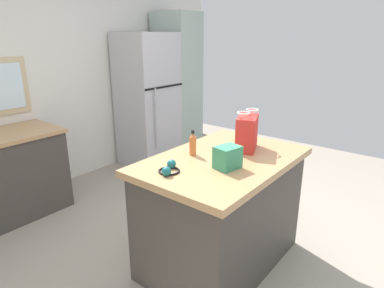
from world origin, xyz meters
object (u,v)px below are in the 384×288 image
Objects in this scene: tall_cabinet at (177,85)px; shopping_bag at (247,133)px; bottle at (193,144)px; ear_defenders at (169,169)px; kitchen_island at (221,211)px; small_box at (228,157)px; refrigerator at (148,100)px.

shopping_bag is at bearing -127.12° from tall_cabinet.
tall_cabinet is at bearing 52.88° from shopping_bag.
ear_defenders is at bearing -167.09° from bottle.
kitchen_island is 0.67m from ear_defenders.
ear_defenders is at bearing 138.59° from small_box.
shopping_bag is 1.88× the size of small_box.
refrigerator is 2.63m from ear_defenders.
small_box reaches higher than ear_defenders.
kitchen_island is 0.57m from small_box.
kitchen_island is 2.52m from refrigerator.
kitchen_island is 0.63× the size of tall_cabinet.
tall_cabinet is 3.06m from small_box.
bottle is (-2.01, -1.90, -0.06)m from tall_cabinet.
bottle is at bearing 146.01° from shopping_bag.
refrigerator is at bearing -179.98° from tall_cabinet.
tall_cabinet is 12.46× the size of small_box.
ear_defenders is (-0.37, -0.08, -0.07)m from bottle.
shopping_bag is 1.59× the size of ear_defenders.
kitchen_island is at bearing 42.35° from small_box.
bottle is at bearing -125.75° from refrigerator.
tall_cabinet reaches higher than refrigerator.
refrigerator is 0.66m from tall_cabinet.
ear_defenders is at bearing -140.15° from tall_cabinet.
refrigerator is at bearing 58.92° from kitchen_island.
bottle is (-1.37, -1.90, 0.09)m from refrigerator.
ear_defenders is at bearing 163.26° from kitchen_island.
shopping_bag is 1.61× the size of bottle.
shopping_bag is (-1.63, -2.15, -0.00)m from tall_cabinet.
shopping_bag reaches higher than small_box.
refrigerator is at bearing 65.37° from shopping_bag.
ear_defenders is (-1.73, -1.98, 0.02)m from refrigerator.
tall_cabinet is at bearing 39.85° from ear_defenders.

